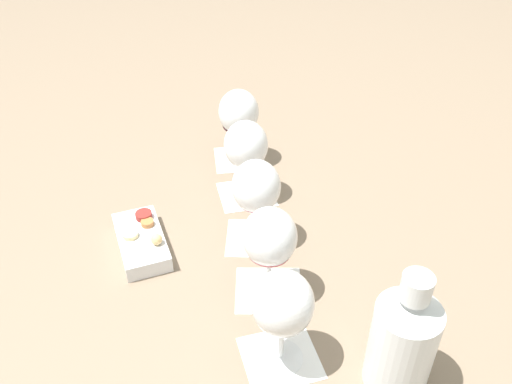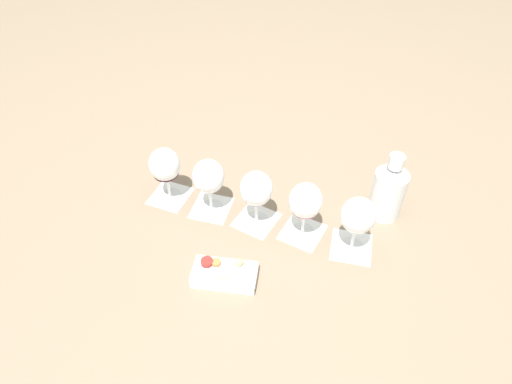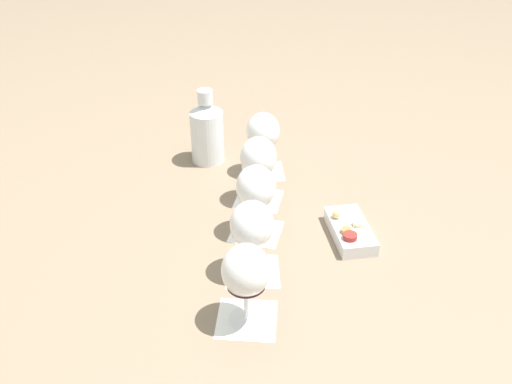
{
  "view_description": "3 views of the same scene",
  "coord_description": "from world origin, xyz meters",
  "px_view_note": "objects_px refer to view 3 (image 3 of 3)",
  "views": [
    {
      "loc": [
        -0.69,
        0.35,
        0.7
      ],
      "look_at": [
        0.0,
        -0.0,
        0.11
      ],
      "focal_mm": 38.0,
      "sensor_mm": 36.0,
      "label": 1
    },
    {
      "loc": [
        -0.03,
        0.88,
        0.96
      ],
      "look_at": [
        0.0,
        -0.0,
        0.11
      ],
      "focal_mm": 32.0,
      "sensor_mm": 36.0,
      "label": 2
    },
    {
      "loc": [
        0.98,
        -0.26,
        0.77
      ],
      "look_at": [
        0.0,
        -0.0,
        0.11
      ],
      "focal_mm": 38.0,
      "sensor_mm": 36.0,
      "label": 3
    }
  ],
  "objects_px": {
    "wine_glass_2": "(257,189)",
    "snack_dish": "(350,230)",
    "ceramic_vase": "(207,131)",
    "wine_glass_4": "(246,274)",
    "wine_glass_0": "(263,134)",
    "wine_glass_3": "(252,228)",
    "wine_glass_1": "(258,160)"
  },
  "relations": [
    {
      "from": "wine_glass_2",
      "to": "snack_dish",
      "type": "distance_m",
      "value": 0.24
    },
    {
      "from": "snack_dish",
      "to": "ceramic_vase",
      "type": "bearing_deg",
      "value": -150.67
    },
    {
      "from": "wine_glass_2",
      "to": "wine_glass_4",
      "type": "bearing_deg",
      "value": -19.04
    },
    {
      "from": "wine_glass_0",
      "to": "wine_glass_3",
      "type": "xyz_separation_m",
      "value": [
        0.39,
        -0.13,
        0.0
      ]
    },
    {
      "from": "wine_glass_0",
      "to": "wine_glass_1",
      "type": "height_order",
      "value": "same"
    },
    {
      "from": "wine_glass_0",
      "to": "ceramic_vase",
      "type": "distance_m",
      "value": 0.17
    },
    {
      "from": "wine_glass_0",
      "to": "ceramic_vase",
      "type": "xyz_separation_m",
      "value": [
        -0.11,
        -0.13,
        -0.02
      ]
    },
    {
      "from": "wine_glass_3",
      "to": "wine_glass_4",
      "type": "height_order",
      "value": "same"
    },
    {
      "from": "wine_glass_4",
      "to": "snack_dish",
      "type": "xyz_separation_m",
      "value": [
        -0.19,
        0.29,
        -0.1
      ]
    },
    {
      "from": "wine_glass_4",
      "to": "wine_glass_2",
      "type": "bearing_deg",
      "value": 160.96
    },
    {
      "from": "wine_glass_0",
      "to": "snack_dish",
      "type": "bearing_deg",
      "value": 18.9
    },
    {
      "from": "ceramic_vase",
      "to": "snack_dish",
      "type": "distance_m",
      "value": 0.51
    },
    {
      "from": "wine_glass_4",
      "to": "ceramic_vase",
      "type": "distance_m",
      "value": 0.63
    },
    {
      "from": "wine_glass_1",
      "to": "wine_glass_4",
      "type": "xyz_separation_m",
      "value": [
        0.39,
        -0.13,
        0.0
      ]
    },
    {
      "from": "wine_glass_3",
      "to": "ceramic_vase",
      "type": "xyz_separation_m",
      "value": [
        -0.5,
        0.0,
        -0.02
      ]
    },
    {
      "from": "wine_glass_0",
      "to": "ceramic_vase",
      "type": "height_order",
      "value": "ceramic_vase"
    },
    {
      "from": "wine_glass_3",
      "to": "snack_dish",
      "type": "xyz_separation_m",
      "value": [
        -0.06,
        0.25,
        -0.1
      ]
    },
    {
      "from": "wine_glass_2",
      "to": "wine_glass_4",
      "type": "distance_m",
      "value": 0.28
    },
    {
      "from": "wine_glass_0",
      "to": "snack_dish",
      "type": "height_order",
      "value": "wine_glass_0"
    },
    {
      "from": "wine_glass_1",
      "to": "wine_glass_3",
      "type": "bearing_deg",
      "value": -17.94
    },
    {
      "from": "wine_glass_3",
      "to": "wine_glass_2",
      "type": "bearing_deg",
      "value": 161.09
    },
    {
      "from": "wine_glass_3",
      "to": "snack_dish",
      "type": "height_order",
      "value": "wine_glass_3"
    },
    {
      "from": "wine_glass_3",
      "to": "snack_dish",
      "type": "relative_size",
      "value": 1.02
    },
    {
      "from": "wine_glass_1",
      "to": "snack_dish",
      "type": "xyz_separation_m",
      "value": [
        0.2,
        0.16,
        -0.1
      ]
    },
    {
      "from": "wine_glass_2",
      "to": "wine_glass_4",
      "type": "xyz_separation_m",
      "value": [
        0.27,
        -0.09,
        0.0
      ]
    },
    {
      "from": "snack_dish",
      "to": "wine_glass_2",
      "type": "bearing_deg",
      "value": -110.61
    },
    {
      "from": "wine_glass_1",
      "to": "wine_glass_4",
      "type": "bearing_deg",
      "value": -18.35
    },
    {
      "from": "wine_glass_4",
      "to": "ceramic_vase",
      "type": "xyz_separation_m",
      "value": [
        -0.63,
        0.05,
        -0.02
      ]
    },
    {
      "from": "wine_glass_0",
      "to": "ceramic_vase",
      "type": "relative_size",
      "value": 0.82
    },
    {
      "from": "wine_glass_3",
      "to": "ceramic_vase",
      "type": "relative_size",
      "value": 0.82
    },
    {
      "from": "ceramic_vase",
      "to": "wine_glass_4",
      "type": "bearing_deg",
      "value": -4.21
    },
    {
      "from": "wine_glass_4",
      "to": "snack_dish",
      "type": "relative_size",
      "value": 1.02
    }
  ]
}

